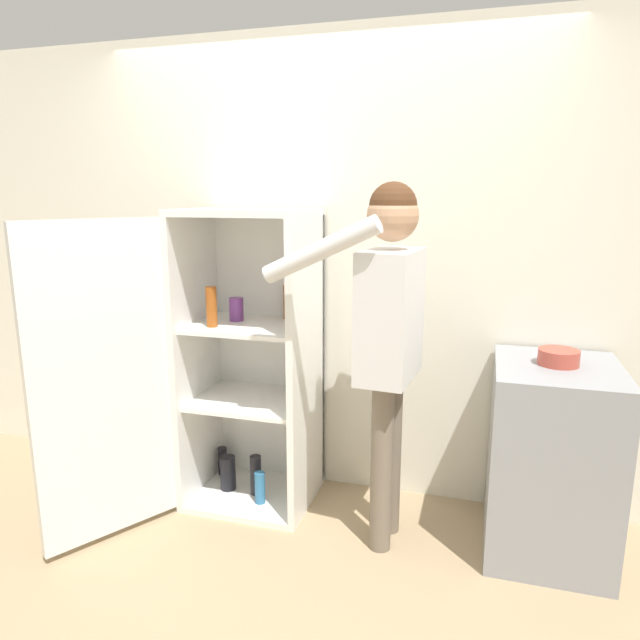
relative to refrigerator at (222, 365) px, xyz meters
The scene contains 6 objects.
ground_plane 1.08m from the refrigerator, 50.81° to the right, with size 12.00×12.00×0.00m, color tan.
wall_back 0.78m from the refrigerator, 42.07° to the left, with size 7.00×0.06×2.55m.
refrigerator is the anchor object (origin of this frame).
person 0.97m from the refrigerator, ahead, with size 0.69×0.54×1.75m.
counter 1.71m from the refrigerator, ahead, with size 0.56×0.64×0.93m.
bowl 1.68m from the refrigerator, ahead, with size 0.18×0.18×0.07m.
Camera 1 is at (0.87, -2.10, 1.69)m, focal length 32.00 mm.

